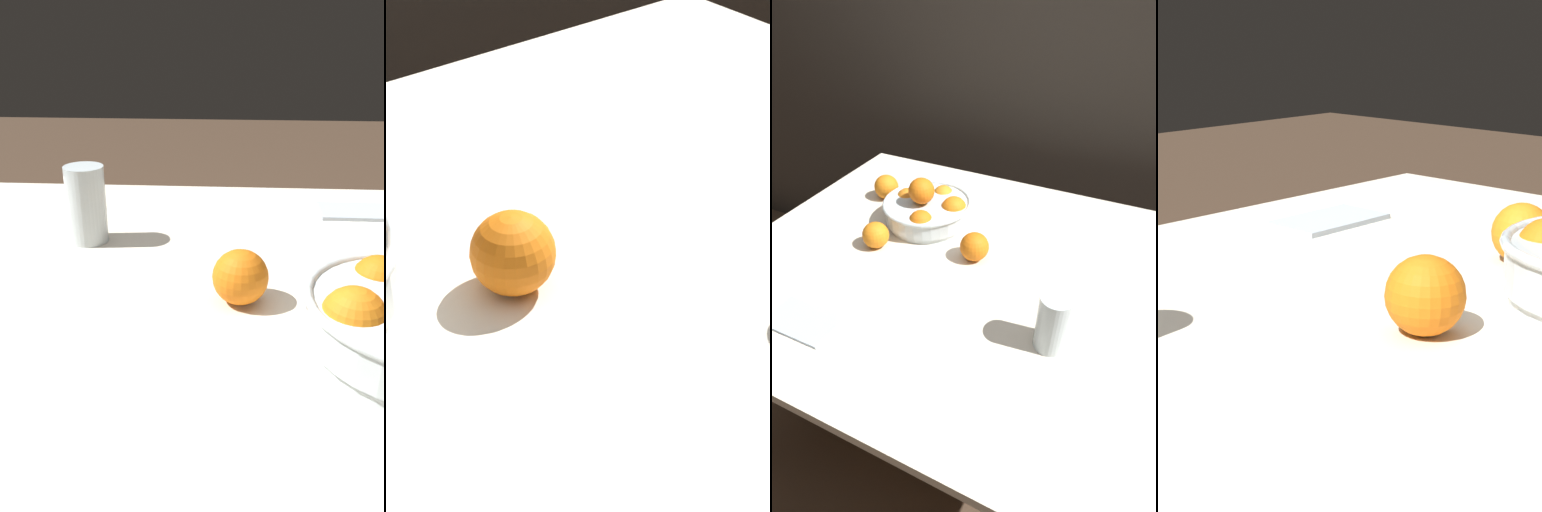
# 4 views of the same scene
# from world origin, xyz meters

# --- Properties ---
(dining_table) EXTENTS (1.38, 1.07, 0.76)m
(dining_table) POSITION_xyz_m (0.00, 0.00, 0.69)
(dining_table) COLOR beige
(dining_table) RESTS_ON ground_plane
(juice_glass) EXTENTS (0.07, 0.07, 0.14)m
(juice_glass) POSITION_xyz_m (0.25, -0.17, 0.83)
(juice_glass) COLOR #F4A314
(juice_glass) RESTS_ON dining_table
(orange_loose_near_bowl) EXTENTS (0.08, 0.08, 0.08)m
(orange_loose_near_bowl) POSITION_xyz_m (-0.03, 0.04, 0.80)
(orange_loose_near_bowl) COLOR orange
(orange_loose_near_bowl) RESTS_ON dining_table
(napkin) EXTENTS (0.17, 0.10, 0.01)m
(napkin) POSITION_xyz_m (-0.29, -0.36, 0.77)
(napkin) COLOR silver
(napkin) RESTS_ON dining_table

